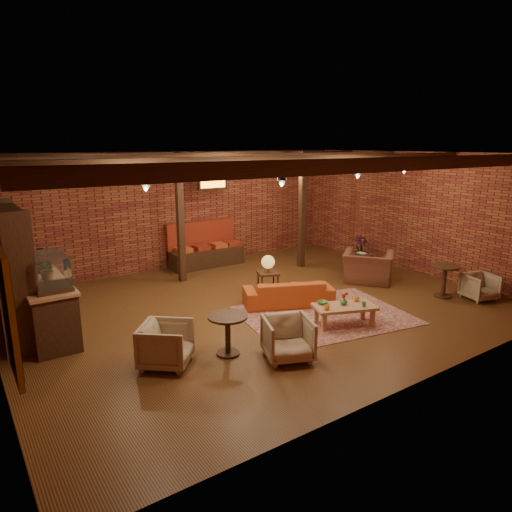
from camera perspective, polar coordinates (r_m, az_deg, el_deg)
floor at (r=9.92m, az=0.55°, el=-6.16°), size 10.00×10.00×0.00m
ceiling at (r=9.32m, az=0.59°, el=12.65°), size 10.00×8.00×0.02m
wall_back at (r=12.93m, az=-9.68°, el=5.68°), size 10.00×0.02×3.20m
wall_front at (r=6.71m, az=20.55°, el=-2.59°), size 10.00×0.02×3.20m
wall_right at (r=12.98m, az=19.06°, el=5.15°), size 0.02×8.00×3.20m
ceiling_beams at (r=9.32m, az=0.59°, el=11.91°), size 9.80×6.40×0.22m
ceiling_pipe at (r=10.68m, az=-4.42°, el=10.89°), size 9.60×0.12×0.12m
post_left at (r=11.42m, az=-9.44°, el=4.63°), size 0.16×0.16×3.20m
post_right at (r=12.74m, az=5.78°, el=5.69°), size 0.16×0.16×3.20m
service_counter at (r=9.11m, az=-25.11°, el=-4.06°), size 0.80×2.50×1.60m
plant_counter at (r=9.20m, az=-24.98°, el=-1.15°), size 0.35×0.39×0.30m
shelving_hutch at (r=9.05m, az=-27.96°, el=-1.84°), size 0.52×2.00×2.40m
chalkboard_menu at (r=5.65m, az=-28.49°, el=-6.44°), size 0.08×0.96×1.46m
banquette at (r=12.99m, az=-6.25°, el=0.90°), size 2.10×0.70×1.00m
service_sign at (r=12.32m, az=-5.47°, el=8.93°), size 0.86×0.06×0.30m
ceiling_spotlights at (r=9.34m, az=0.59°, el=10.56°), size 6.40×4.40×0.28m
rug at (r=9.46m, az=8.53°, el=-7.31°), size 3.63×3.02×0.01m
sofa at (r=9.89m, az=4.06°, el=-4.56°), size 2.05×1.45×0.56m
coffee_table at (r=8.91m, az=10.90°, el=-6.34°), size 1.30×0.97×0.65m
side_table_lamp at (r=10.30m, az=1.51°, el=-1.15°), size 0.59×0.59×0.96m
round_table_left at (r=7.57m, az=-3.55°, el=-8.99°), size 0.65×0.65×0.68m
armchair_a at (r=7.37m, az=-11.20°, el=-10.56°), size 1.01×1.02×0.77m
armchair_b at (r=7.46m, az=4.01°, el=-10.01°), size 0.94×0.92×0.76m
armchair_right at (r=11.76m, az=13.87°, el=-0.72°), size 1.33×1.41×1.04m
side_table_book at (r=12.41m, az=12.78°, el=0.06°), size 0.58×0.58×0.57m
round_table_right at (r=11.14m, az=22.50°, el=-2.34°), size 0.63×0.63×0.74m
armchair_far at (r=11.34m, az=26.20°, el=-3.33°), size 0.76×0.73×0.65m
plant_tall at (r=13.36m, az=13.13°, el=4.08°), size 1.52×1.52×2.42m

